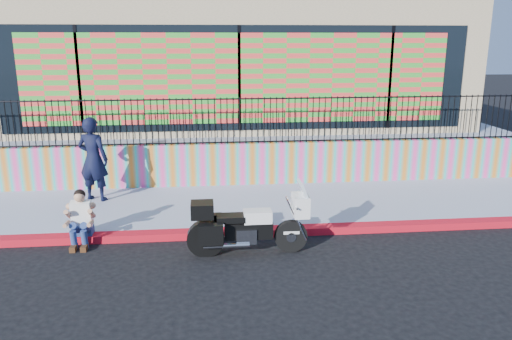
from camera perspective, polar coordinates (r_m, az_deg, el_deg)
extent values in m
plane|color=black|center=(10.28, -0.20, -7.47)|extent=(90.00, 90.00, 0.00)
cube|color=red|center=(10.26, -0.20, -7.08)|extent=(16.00, 0.30, 0.15)
cube|color=#999FB8|center=(11.80, -0.98, -4.11)|extent=(16.00, 3.00, 0.15)
cube|color=#FA4198|center=(13.15, -1.58, 0.71)|extent=(16.00, 0.20, 1.10)
cube|color=#999FB8|center=(18.15, -2.78, 4.37)|extent=(16.00, 10.00, 1.25)
cube|color=tan|center=(17.66, -2.85, 12.66)|extent=(14.00, 8.00, 4.00)
cube|color=black|center=(13.68, -1.92, 10.38)|extent=(12.60, 0.04, 2.80)
cube|color=#FE4038|center=(13.65, -1.91, 10.37)|extent=(11.48, 0.02, 2.40)
cylinder|color=black|center=(9.45, 4.00, -7.55)|extent=(0.62, 0.13, 0.62)
cylinder|color=black|center=(9.33, -5.77, -7.91)|extent=(0.62, 0.13, 0.62)
cube|color=black|center=(9.29, -0.86, -6.85)|extent=(0.89, 0.26, 0.32)
cube|color=silver|center=(9.33, -1.14, -7.39)|extent=(0.37, 0.32, 0.28)
cube|color=white|center=(9.22, 0.19, -5.30)|extent=(0.51, 0.30, 0.22)
cube|color=black|center=(9.19, -2.91, -5.51)|extent=(0.51, 0.32, 0.11)
cube|color=white|center=(9.27, 5.10, -4.02)|extent=(0.28, 0.49, 0.39)
cube|color=silver|center=(9.18, 5.37, -2.24)|extent=(0.17, 0.43, 0.32)
cube|color=black|center=(9.12, -6.16, -4.55)|extent=(0.41, 0.39, 0.28)
cube|color=black|center=(8.99, -5.20, -7.37)|extent=(0.45, 0.17, 0.37)
cube|color=black|center=(9.51, -5.24, -6.10)|extent=(0.45, 0.17, 0.37)
cube|color=white|center=(9.41, 4.01, -7.02)|extent=(0.30, 0.15, 0.06)
imported|color=black|center=(12.34, -18.11, 1.19)|extent=(0.85, 0.69, 2.00)
cube|color=navy|center=(10.48, -19.10, -6.48)|extent=(0.36, 0.28, 0.18)
cube|color=white|center=(10.33, -19.31, -4.74)|extent=(0.38, 0.27, 0.54)
sphere|color=tan|center=(10.18, -19.53, -2.90)|extent=(0.21, 0.21, 0.21)
cube|color=#472814|center=(10.18, -20.11, -8.36)|extent=(0.11, 0.26, 0.10)
cube|color=#472814|center=(10.13, -19.01, -8.37)|extent=(0.11, 0.26, 0.10)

